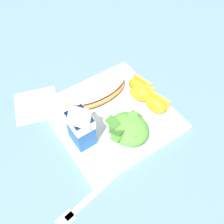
# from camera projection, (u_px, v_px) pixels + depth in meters

# --- Properties ---
(ground) EXTENTS (3.00, 3.00, 0.00)m
(ground) POSITION_uv_depth(u_px,v_px,m) (112.00, 118.00, 0.68)
(ground) COLOR slate
(white_plate) EXTENTS (0.28, 0.28, 0.02)m
(white_plate) POSITION_uv_depth(u_px,v_px,m) (112.00, 116.00, 0.67)
(white_plate) COLOR silver
(white_plate) RESTS_ON ground
(cheesy_pizza_bread) EXTENTS (0.08, 0.17, 0.04)m
(cheesy_pizza_bread) POSITION_uv_depth(u_px,v_px,m) (96.00, 92.00, 0.69)
(cheesy_pizza_bread) COLOR #B77F42
(cheesy_pizza_bread) RESTS_ON white_plate
(green_salad_pile) EXTENTS (0.10, 0.10, 0.04)m
(green_salad_pile) POSITION_uv_depth(u_px,v_px,m) (128.00, 129.00, 0.62)
(green_salad_pile) COLOR #4C8433
(green_salad_pile) RESTS_ON white_plate
(milk_carton) EXTENTS (0.06, 0.04, 0.11)m
(milk_carton) POSITION_uv_depth(u_px,v_px,m) (80.00, 125.00, 0.58)
(milk_carton) COLOR #23569E
(milk_carton) RESTS_ON white_plate
(orange_wedge_front) EXTENTS (0.07, 0.05, 0.04)m
(orange_wedge_front) POSITION_uv_depth(u_px,v_px,m) (156.00, 104.00, 0.66)
(orange_wedge_front) COLOR orange
(orange_wedge_front) RESTS_ON white_plate
(orange_wedge_middle) EXTENTS (0.07, 0.06, 0.04)m
(orange_wedge_middle) POSITION_uv_depth(u_px,v_px,m) (142.00, 94.00, 0.68)
(orange_wedge_middle) COLOR orange
(orange_wedge_middle) RESTS_ON white_plate
(orange_wedge_rear) EXTENTS (0.07, 0.05, 0.04)m
(orange_wedge_rear) POSITION_uv_depth(u_px,v_px,m) (139.00, 86.00, 0.70)
(orange_wedge_rear) COLOR orange
(orange_wedge_rear) RESTS_ON white_plate
(paper_napkin) EXTENTS (0.14, 0.14, 0.00)m
(paper_napkin) POSITION_uv_depth(u_px,v_px,m) (37.00, 105.00, 0.71)
(paper_napkin) COLOR white
(paper_napkin) RESTS_ON ground
(metal_fork) EXTENTS (0.05, 0.19, 0.01)m
(metal_fork) POSITION_uv_depth(u_px,v_px,m) (89.00, 199.00, 0.55)
(metal_fork) COLOR silver
(metal_fork) RESTS_ON ground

